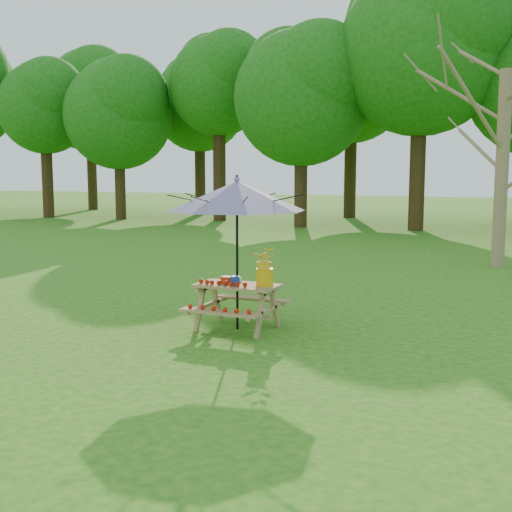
% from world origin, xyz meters
% --- Properties ---
extents(treeline, '(60.00, 12.00, 16.00)m').
position_xyz_m(treeline, '(0.00, 22.00, 8.00)').
color(treeline, '#125D10').
rests_on(treeline, ground).
extents(picnic_table, '(1.20, 1.32, 0.67)m').
position_xyz_m(picnic_table, '(1.15, 3.47, 0.33)').
color(picnic_table, '#AB864D').
rests_on(picnic_table, ground).
extents(patio_umbrella, '(2.34, 2.34, 2.25)m').
position_xyz_m(patio_umbrella, '(1.15, 3.47, 1.95)').
color(patio_umbrella, black).
rests_on(patio_umbrella, ground).
extents(produce_bins, '(0.32, 0.34, 0.13)m').
position_xyz_m(produce_bins, '(1.07, 3.48, 0.72)').
color(produce_bins, red).
rests_on(produce_bins, picnic_table).
extents(tomatoes_row, '(0.77, 0.13, 0.07)m').
position_xyz_m(tomatoes_row, '(1.00, 3.29, 0.71)').
color(tomatoes_row, red).
rests_on(tomatoes_row, picnic_table).
extents(flower_bucket, '(0.41, 0.38, 0.56)m').
position_xyz_m(flower_bucket, '(1.56, 3.53, 0.97)').
color(flower_bucket, '#FFB80D').
rests_on(flower_bucket, picnic_table).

